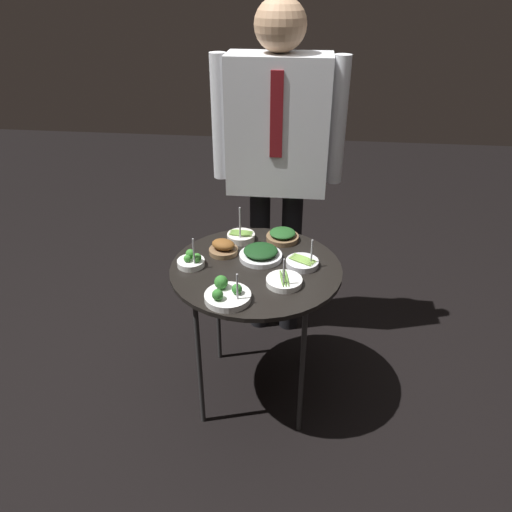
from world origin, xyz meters
TOP-DOWN VIEW (x-y plane):
  - ground_plane at (0.00, 0.00)m, footprint 8.00×8.00m
  - serving_cart at (0.00, 0.00)m, footprint 0.69×0.69m
  - bowl_spinach_front_left at (0.01, 0.07)m, footprint 0.18×0.18m
  - bowl_asparagus_back_right at (0.18, 0.03)m, footprint 0.13×0.13m
  - bowl_roast_front_center at (-0.15, 0.09)m, footprint 0.12×0.12m
  - bowl_broccoli_far_rim at (-0.26, -0.02)m, footprint 0.11×0.11m
  - bowl_broccoli_mid_right at (-0.08, -0.24)m, footprint 0.17×0.17m
  - bowl_asparagus_back_left at (-0.09, 0.22)m, footprint 0.12×0.12m
  - bowl_asparagus_mid_left at (0.12, -0.11)m, footprint 0.14×0.14m
  - bowl_spinach_near_rim at (0.09, 0.24)m, footprint 0.14×0.14m
  - waiter_figure at (0.04, 0.51)m, footprint 0.60×0.23m

SIDE VIEW (x-z plane):
  - ground_plane at x=0.00m, z-range 0.00..0.00m
  - serving_cart at x=0.00m, z-range 0.29..0.97m
  - bowl_asparagus_mid_left at x=0.12m, z-range 0.62..0.76m
  - bowl_asparagus_back_right at x=0.18m, z-range 0.63..0.75m
  - bowl_asparagus_back_left at x=-0.09m, z-range 0.61..0.78m
  - bowl_broccoli_far_rim at x=-0.26m, z-range 0.63..0.77m
  - bowl_broccoli_mid_right at x=-0.08m, z-range 0.63..0.76m
  - bowl_spinach_near_rim at x=0.09m, z-range 0.67..0.72m
  - bowl_spinach_front_left at x=0.01m, z-range 0.67..0.73m
  - bowl_roast_front_center at x=-0.15m, z-range 0.67..0.73m
  - waiter_figure at x=0.04m, z-range 0.22..1.85m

